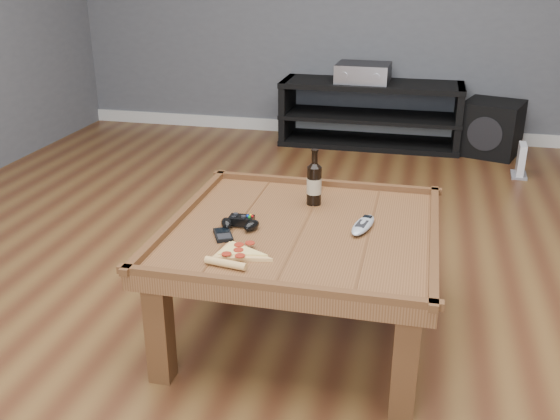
% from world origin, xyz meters
% --- Properties ---
extents(ground, '(6.00, 6.00, 0.00)m').
position_xyz_m(ground, '(0.00, 0.00, 0.00)').
color(ground, '#492715').
rests_on(ground, ground).
extents(baseboard, '(5.00, 0.02, 0.10)m').
position_xyz_m(baseboard, '(0.00, 2.99, 0.05)').
color(baseboard, silver).
rests_on(baseboard, ground).
extents(coffee_table, '(1.03, 1.03, 0.48)m').
position_xyz_m(coffee_table, '(0.00, 0.00, 0.39)').
color(coffee_table, '#523017').
rests_on(coffee_table, ground).
extents(media_console, '(1.40, 0.45, 0.50)m').
position_xyz_m(media_console, '(0.00, 2.75, 0.25)').
color(media_console, black).
rests_on(media_console, ground).
extents(beer_bottle, '(0.06, 0.06, 0.23)m').
position_xyz_m(beer_bottle, '(-0.00, 0.25, 0.54)').
color(beer_bottle, black).
rests_on(beer_bottle, coffee_table).
extents(game_controller, '(0.17, 0.11, 0.04)m').
position_xyz_m(game_controller, '(-0.23, -0.05, 0.47)').
color(game_controller, black).
rests_on(game_controller, coffee_table).
extents(pizza_slice, '(0.20, 0.29, 0.03)m').
position_xyz_m(pizza_slice, '(-0.17, -0.29, 0.46)').
color(pizza_slice, tan).
rests_on(pizza_slice, coffee_table).
extents(smartphone, '(0.10, 0.13, 0.01)m').
position_xyz_m(smartphone, '(-0.27, -0.15, 0.46)').
color(smartphone, black).
rests_on(smartphone, coffee_table).
extents(remote_control, '(0.10, 0.21, 0.03)m').
position_xyz_m(remote_control, '(0.22, 0.04, 0.47)').
color(remote_control, '#9BA2A9').
rests_on(remote_control, coffee_table).
extents(av_receiver, '(0.41, 0.35, 0.14)m').
position_xyz_m(av_receiver, '(-0.07, 2.74, 0.57)').
color(av_receiver, black).
rests_on(av_receiver, media_console).
extents(subwoofer, '(0.51, 0.51, 0.40)m').
position_xyz_m(subwoofer, '(0.92, 2.71, 0.20)').
color(subwoofer, black).
rests_on(subwoofer, ground).
extents(game_console, '(0.11, 0.19, 0.23)m').
position_xyz_m(game_console, '(1.08, 2.20, 0.10)').
color(game_console, gray).
rests_on(game_console, ground).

